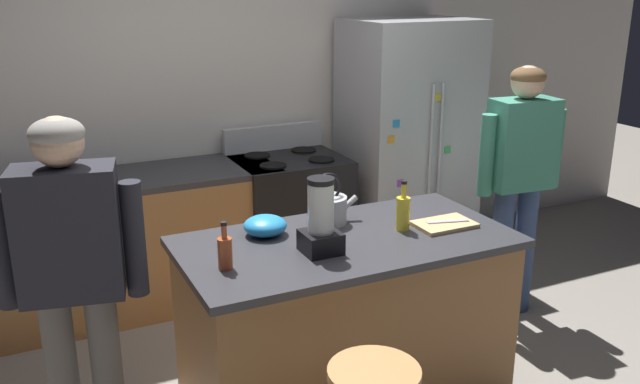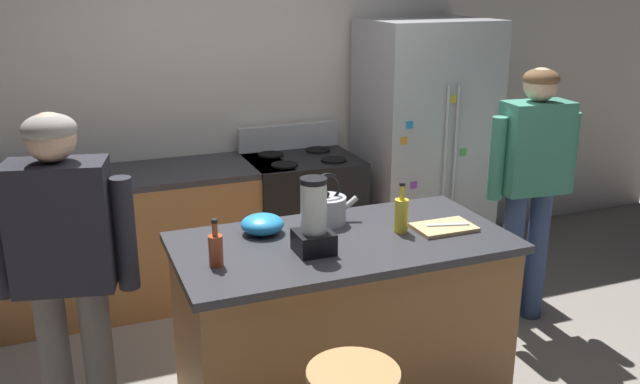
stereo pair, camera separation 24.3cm
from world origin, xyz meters
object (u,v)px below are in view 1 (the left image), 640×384
(mixing_bowl, at_px, (265,226))
(tea_kettle, at_px, (328,208))
(bottle_cooking_sauce, at_px, (225,252))
(chef_knife, at_px, (448,221))
(person_by_island_left, at_px, (73,270))
(stove_range, at_px, (289,217))
(blender_appliance, at_px, (321,221))
(refrigerator, at_px, (407,143))
(person_by_sink_right, at_px, (520,169))
(kitchen_island, at_px, (346,321))
(bottle_soda, at_px, (403,212))
(cutting_board, at_px, (444,224))

(mixing_bowl, distance_m, tea_kettle, 0.35)
(bottle_cooking_sauce, distance_m, chef_knife, 1.19)
(person_by_island_left, xyz_separation_m, bottle_cooking_sauce, (0.61, -0.09, 0.00))
(chef_knife, bearing_deg, tea_kettle, 165.97)
(stove_range, bearing_deg, blender_appliance, -108.22)
(refrigerator, relative_size, person_by_island_left, 1.13)
(person_by_sink_right, bearing_deg, tea_kettle, -173.31)
(kitchen_island, height_order, refrigerator, refrigerator)
(bottle_soda, bearing_deg, chef_knife, -12.14)
(cutting_board, bearing_deg, bottle_cooking_sauce, -179.02)
(mixing_bowl, relative_size, cutting_board, 0.71)
(kitchen_island, bearing_deg, chef_knife, -6.90)
(person_by_island_left, distance_m, tea_kettle, 1.29)
(bottle_soda, height_order, cutting_board, bottle_soda)
(person_by_island_left, relative_size, tea_kettle, 5.86)
(blender_appliance, bearing_deg, cutting_board, 2.69)
(refrigerator, bearing_deg, cutting_board, -116.54)
(refrigerator, xyz_separation_m, blender_appliance, (-1.50, -1.60, 0.14))
(person_by_island_left, relative_size, bottle_soda, 6.31)
(tea_kettle, xyz_separation_m, chef_knife, (0.53, -0.30, -0.06))
(person_by_island_left, bearing_deg, mixing_bowl, 13.02)
(blender_appliance, distance_m, bottle_soda, 0.51)
(bottle_cooking_sauce, xyz_separation_m, mixing_bowl, (0.30, 0.30, -0.03))
(bottle_soda, bearing_deg, refrigerator, 56.56)
(stove_range, relative_size, blender_appliance, 3.05)
(person_by_island_left, height_order, mixing_bowl, person_by_island_left)
(person_by_sink_right, bearing_deg, kitchen_island, -164.24)
(refrigerator, height_order, cutting_board, refrigerator)
(bottle_cooking_sauce, bearing_deg, kitchen_island, 7.64)
(person_by_sink_right, relative_size, cutting_board, 5.39)
(person_by_island_left, relative_size, person_by_sink_right, 1.00)
(cutting_board, bearing_deg, chef_knife, 0.00)
(stove_range, bearing_deg, bottle_soda, -91.41)
(mixing_bowl, distance_m, cutting_board, 0.91)
(bottle_cooking_sauce, height_order, mixing_bowl, bottle_cooking_sauce)
(bottle_cooking_sauce, relative_size, chef_knife, 0.98)
(bottle_cooking_sauce, height_order, chef_knife, bottle_cooking_sauce)
(refrigerator, xyz_separation_m, person_by_island_left, (-2.56, -1.50, 0.06))
(mixing_bowl, height_order, chef_knife, mixing_bowl)
(tea_kettle, bearing_deg, kitchen_island, -93.38)
(bottle_cooking_sauce, height_order, cutting_board, bottle_cooking_sauce)
(refrigerator, bearing_deg, blender_appliance, -133.10)
(stove_range, height_order, bottle_cooking_sauce, bottle_cooking_sauce)
(person_by_island_left, height_order, cutting_board, person_by_island_left)
(chef_knife, bearing_deg, refrigerator, 79.70)
(person_by_sink_right, relative_size, bottle_soda, 6.31)
(refrigerator, relative_size, person_by_sink_right, 1.13)
(kitchen_island, height_order, blender_appliance, blender_appliance)
(kitchen_island, height_order, bottle_soda, bottle_soda)
(person_by_sink_right, relative_size, chef_knife, 7.34)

